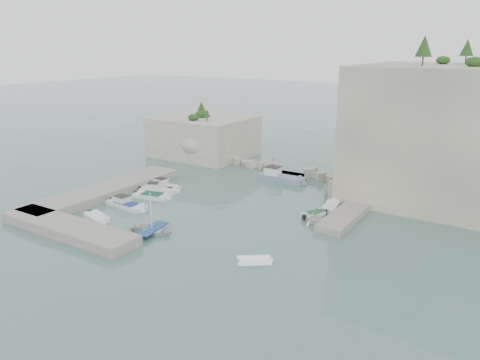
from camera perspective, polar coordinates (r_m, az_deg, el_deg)
The scene contains 22 objects.
ground at distance 55.23m, azimuth -3.38°, elevation -4.45°, with size 400.00×400.00×0.00m, color #4B716A.
cliff_east at distance 65.98m, azimuth 25.74°, elevation 5.03°, with size 26.00×22.00×17.00m, color beige.
cliff_terrace at distance 64.78m, azimuth 15.61°, elevation -0.74°, with size 8.00×10.00×2.50m, color beige.
outcrop_west at distance 85.21m, azimuth -4.40°, elevation 5.34°, with size 16.00×14.00×7.00m, color beige.
quay_west at distance 65.42m, azimuth -16.05°, elevation -1.25°, with size 5.00×24.00×1.10m, color #9E9689.
quay_south at distance 53.47m, azimuth -20.26°, elevation -5.55°, with size 18.00×4.00×1.10m, color #9E9689.
ledge_east at distance 57.63m, azimuth 13.59°, elevation -3.58°, with size 3.00×16.00×0.80m, color #9E9689.
breakwater at distance 73.50m, azimuth 6.12°, elevation 1.31°, with size 28.00×3.00×1.40m, color beige.
motorboat_a at distance 66.66m, azimuth -9.12°, elevation -0.99°, with size 5.41×1.61×1.40m, color silver, non-canonical shape.
motorboat_b at distance 65.05m, azimuth -9.86°, elevation -1.46°, with size 5.68×1.86×1.40m, color silver, non-canonical shape.
motorboat_c at distance 62.75m, azimuth -10.65°, elevation -2.15°, with size 5.41×1.97×0.70m, color silver, non-canonical shape.
motorboat_d at distance 59.84m, azimuth -13.60°, elevation -3.24°, with size 6.54×1.95×1.40m, color silver, non-canonical shape.
motorboat_e at distance 56.67m, azimuth -17.05°, elevation -4.62°, with size 4.17×1.71×0.70m, color white, non-canonical shape.
rowboat at distance 51.29m, azimuth -10.66°, elevation -6.37°, with size 3.44×4.81×1.00m, color white.
inflatable_dinghy at distance 44.00m, azimuth 1.73°, elevation -10.02°, with size 3.45×1.67×0.44m, color white, non-canonical shape.
tender_east_a at distance 53.82m, azimuth 8.99°, elevation -5.19°, with size 2.65×3.07×1.62m, color white.
tender_east_b at distance 55.85m, azimuth 9.15°, elevation -4.40°, with size 3.90×1.33×0.70m, color white, non-canonical shape.
tender_east_c at distance 58.59m, azimuth 10.96°, elevation -3.50°, with size 5.01×1.62×0.70m, color silver, non-canonical shape.
tender_east_d at distance 62.93m, azimuth 11.83°, elevation -2.17°, with size 1.76×4.67×1.80m, color silver.
work_boat at distance 69.40m, azimuth 5.06°, elevation -0.15°, with size 7.85×2.32×2.20m, color slate, non-canonical shape.
rowboat_mast at distance 50.36m, azimuth -10.81°, elevation -3.64°, with size 0.10×0.10×4.20m, color white.
vegetation at distance 67.28m, azimuth 22.45°, elevation 13.71°, with size 53.48×13.88×13.40m.
Camera 1 is at (30.70, -41.62, 19.39)m, focal length 35.00 mm.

